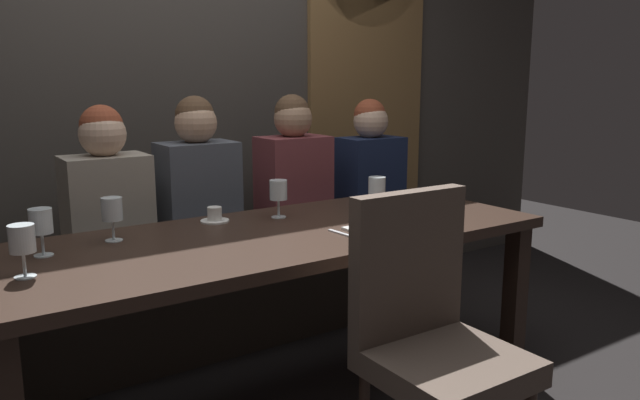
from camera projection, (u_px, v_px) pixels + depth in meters
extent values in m
cube|color=#423D38|center=(159.00, 46.00, 3.27)|extent=(6.00, 0.12, 3.00)
cube|color=olive|center=(366.00, 122.00, 4.05)|extent=(0.90, 0.05, 2.10)
cube|color=black|center=(515.00, 301.00, 2.79)|extent=(0.08, 0.08, 0.69)
cube|color=black|center=(409.00, 263.00, 3.36)|extent=(0.08, 0.08, 0.69)
cube|color=#302119|center=(277.00, 237.00, 2.43)|extent=(2.20, 0.84, 0.04)
cube|color=#312A23|center=(208.00, 313.00, 3.11)|extent=(2.50, 0.40, 0.35)
cube|color=#473D33|center=(207.00, 270.00, 3.06)|extent=(2.50, 0.44, 0.10)
cylinder|color=#302119|center=(443.00, 399.00, 2.20)|extent=(0.04, 0.04, 0.42)
cube|color=brown|center=(447.00, 366.00, 1.91)|extent=(0.44, 0.44, 0.08)
cube|color=brown|center=(408.00, 264.00, 2.01)|extent=(0.44, 0.06, 0.48)
cube|color=#9E9384|center=(108.00, 218.00, 2.73)|extent=(0.36, 0.24, 0.55)
sphere|color=#DBB293|center=(103.00, 134.00, 2.66)|extent=(0.20, 0.20, 0.20)
sphere|color=brown|center=(101.00, 126.00, 2.66)|extent=(0.18, 0.18, 0.18)
cube|color=#4C515B|center=(199.00, 203.00, 2.98)|extent=(0.36, 0.24, 0.58)
sphere|color=tan|center=(196.00, 123.00, 2.91)|extent=(0.20, 0.20, 0.20)
sphere|color=brown|center=(195.00, 115.00, 2.91)|extent=(0.18, 0.18, 0.18)
cube|color=brown|center=(294.00, 191.00, 3.29)|extent=(0.36, 0.24, 0.58)
sphere|color=tan|center=(293.00, 119.00, 3.22)|extent=(0.20, 0.20, 0.20)
sphere|color=brown|center=(292.00, 112.00, 3.22)|extent=(0.18, 0.18, 0.18)
cube|color=#192342|center=(370.00, 184.00, 3.60)|extent=(0.36, 0.24, 0.55)
sphere|color=#DBB293|center=(371.00, 121.00, 3.53)|extent=(0.20, 0.20, 0.20)
sphere|color=brown|center=(370.00, 115.00, 3.53)|extent=(0.18, 0.18, 0.18)
cylinder|color=silver|center=(279.00, 217.00, 2.68)|extent=(0.06, 0.06, 0.00)
cylinder|color=silver|center=(279.00, 208.00, 2.67)|extent=(0.01, 0.01, 0.07)
cylinder|color=silver|center=(278.00, 190.00, 2.65)|extent=(0.08, 0.08, 0.08)
cylinder|color=silver|center=(44.00, 255.00, 2.10)|extent=(0.06, 0.06, 0.00)
cylinder|color=silver|center=(43.00, 244.00, 2.09)|extent=(0.01, 0.01, 0.07)
cylinder|color=silver|center=(41.00, 221.00, 2.08)|extent=(0.08, 0.08, 0.08)
cylinder|color=silver|center=(376.00, 213.00, 2.76)|extent=(0.06, 0.06, 0.00)
cylinder|color=silver|center=(377.00, 204.00, 2.75)|extent=(0.01, 0.01, 0.07)
cylinder|color=silver|center=(377.00, 186.00, 2.74)|extent=(0.08, 0.08, 0.08)
cylinder|color=silver|center=(114.00, 240.00, 2.29)|extent=(0.06, 0.06, 0.00)
cylinder|color=silver|center=(113.00, 230.00, 2.28)|extent=(0.01, 0.01, 0.07)
cylinder|color=silver|center=(112.00, 209.00, 2.27)|extent=(0.08, 0.08, 0.08)
cylinder|color=gold|center=(112.00, 215.00, 2.27)|extent=(0.07, 0.07, 0.03)
cylinder|color=silver|center=(25.00, 277.00, 1.87)|extent=(0.06, 0.06, 0.00)
cylinder|color=silver|center=(24.00, 264.00, 1.86)|extent=(0.01, 0.01, 0.07)
cylinder|color=silver|center=(22.00, 239.00, 1.85)|extent=(0.08, 0.08, 0.08)
cylinder|color=white|center=(215.00, 221.00, 2.59)|extent=(0.12, 0.12, 0.01)
cylinder|color=white|center=(215.00, 213.00, 2.59)|extent=(0.06, 0.06, 0.06)
cylinder|color=brown|center=(214.00, 208.00, 2.58)|extent=(0.05, 0.05, 0.01)
cube|color=white|center=(375.00, 230.00, 2.44)|extent=(0.19, 0.19, 0.01)
cube|color=#381E14|center=(377.00, 223.00, 2.44)|extent=(0.08, 0.06, 0.04)
cube|color=silver|center=(343.00, 234.00, 2.38)|extent=(0.03, 0.17, 0.01)
cube|color=silver|center=(408.00, 201.00, 3.01)|extent=(0.13, 0.12, 0.01)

